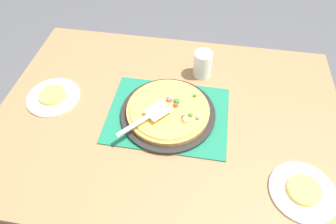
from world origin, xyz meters
TOP-DOWN VIEW (x-y plane):
  - ground_plane at (0.00, 0.00)m, footprint 8.00×8.00m
  - dining_table at (0.00, 0.00)m, footprint 1.40×1.00m
  - placemat at (0.00, 0.00)m, footprint 0.48×0.36m
  - pizza_pan at (0.00, 0.00)m, footprint 0.38×0.38m
  - pizza at (0.00, -0.00)m, footprint 0.33×0.33m
  - plate_near_left at (0.49, -0.25)m, footprint 0.22×0.22m
  - plate_far_right at (-0.50, 0.01)m, footprint 0.22×0.22m
  - served_slice_left at (0.49, -0.25)m, footprint 0.11×0.11m
  - served_slice_right at (-0.50, 0.01)m, footprint 0.11×0.11m
  - cup_far at (0.11, 0.26)m, footprint 0.08×0.08m
  - pizza_server at (-0.06, -0.07)m, footprint 0.18×0.20m

SIDE VIEW (x-z plane):
  - ground_plane at x=0.00m, z-range 0.00..0.00m
  - dining_table at x=0.00m, z-range 0.27..1.02m
  - placemat at x=0.00m, z-range 0.75..0.76m
  - plate_near_left at x=0.49m, z-range 0.75..0.76m
  - plate_far_right at x=-0.50m, z-range 0.75..0.76m
  - pizza_pan at x=0.00m, z-range 0.76..0.77m
  - served_slice_left at x=0.49m, z-range 0.76..0.78m
  - served_slice_right at x=-0.50m, z-range 0.76..0.78m
  - pizza at x=0.00m, z-range 0.76..0.81m
  - cup_far at x=0.11m, z-range 0.75..0.87m
  - pizza_server at x=-0.06m, z-range 0.81..0.82m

